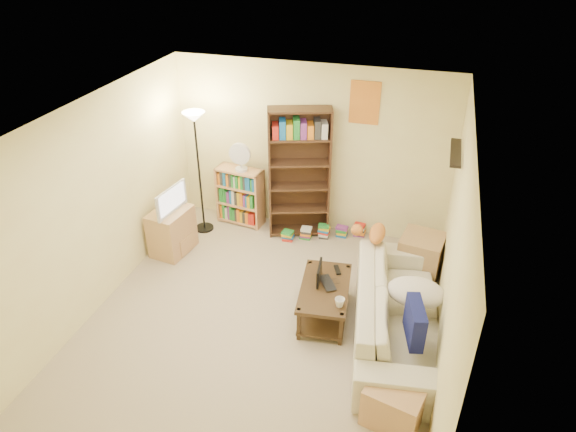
{
  "coord_description": "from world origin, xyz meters",
  "views": [
    {
      "loc": [
        1.61,
        -4.37,
        4.2
      ],
      "look_at": [
        0.11,
        0.7,
        1.05
      ],
      "focal_mm": 32.0,
      "sensor_mm": 36.0,
      "label": 1
    }
  ],
  "objects_px": {
    "sofa": "(398,311)",
    "tabby_cat": "(374,233)",
    "short_bookshelf": "(240,196)",
    "tall_bookshelf": "(299,171)",
    "tv_stand": "(172,231)",
    "floor_lamp": "(196,138)",
    "end_cabinet": "(394,404)",
    "mug": "(340,303)",
    "desk_fan": "(240,157)",
    "side_table": "(420,256)",
    "coffee_table": "(324,297)",
    "laptop": "(331,282)",
    "television": "(168,199)"
  },
  "relations": [
    {
      "from": "television",
      "to": "tall_bookshelf",
      "type": "bearing_deg",
      "value": -50.26
    },
    {
      "from": "tabby_cat",
      "to": "side_table",
      "type": "height_order",
      "value": "tabby_cat"
    },
    {
      "from": "tabby_cat",
      "to": "mug",
      "type": "xyz_separation_m",
      "value": [
        -0.2,
        -1.07,
        -0.29
      ]
    },
    {
      "from": "mug",
      "to": "tv_stand",
      "type": "xyz_separation_m",
      "value": [
        -2.6,
        1.04,
        -0.17
      ]
    },
    {
      "from": "sofa",
      "to": "tv_stand",
      "type": "xyz_separation_m",
      "value": [
        -3.23,
        0.83,
        -0.02
      ]
    },
    {
      "from": "tall_bookshelf",
      "to": "side_table",
      "type": "distance_m",
      "value": 2.04
    },
    {
      "from": "laptop",
      "to": "short_bookshelf",
      "type": "xyz_separation_m",
      "value": [
        -1.79,
        1.69,
        -0.0
      ]
    },
    {
      "from": "laptop",
      "to": "side_table",
      "type": "relative_size",
      "value": 0.62
    },
    {
      "from": "floor_lamp",
      "to": "end_cabinet",
      "type": "height_order",
      "value": "floor_lamp"
    },
    {
      "from": "sofa",
      "to": "floor_lamp",
      "type": "xyz_separation_m",
      "value": [
        -3.06,
        1.49,
        1.14
      ]
    },
    {
      "from": "tall_bookshelf",
      "to": "sofa",
      "type": "bearing_deg",
      "value": -66.0
    },
    {
      "from": "television",
      "to": "floor_lamp",
      "type": "bearing_deg",
      "value": -6.44
    },
    {
      "from": "sofa",
      "to": "side_table",
      "type": "xyz_separation_m",
      "value": [
        0.17,
        1.22,
        -0.05
      ]
    },
    {
      "from": "television",
      "to": "floor_lamp",
      "type": "xyz_separation_m",
      "value": [
        0.17,
        0.66,
        0.65
      ]
    },
    {
      "from": "mug",
      "to": "tv_stand",
      "type": "bearing_deg",
      "value": 158.21
    },
    {
      "from": "sofa",
      "to": "coffee_table",
      "type": "height_order",
      "value": "sofa"
    },
    {
      "from": "sofa",
      "to": "tv_stand",
      "type": "distance_m",
      "value": 3.34
    },
    {
      "from": "mug",
      "to": "end_cabinet",
      "type": "height_order",
      "value": "mug"
    },
    {
      "from": "tabby_cat",
      "to": "side_table",
      "type": "distance_m",
      "value": 0.86
    },
    {
      "from": "tv_stand",
      "to": "desk_fan",
      "type": "height_order",
      "value": "desk_fan"
    },
    {
      "from": "laptop",
      "to": "coffee_table",
      "type": "bearing_deg",
      "value": 113.46
    },
    {
      "from": "tv_stand",
      "to": "floor_lamp",
      "type": "xyz_separation_m",
      "value": [
        0.17,
        0.66,
        1.16
      ]
    },
    {
      "from": "sofa",
      "to": "short_bookshelf",
      "type": "distance_m",
      "value": 3.18
    },
    {
      "from": "laptop",
      "to": "desk_fan",
      "type": "bearing_deg",
      "value": 15.63
    },
    {
      "from": "coffee_table",
      "to": "tall_bookshelf",
      "type": "distance_m",
      "value": 2.04
    },
    {
      "from": "tall_bookshelf",
      "to": "end_cabinet",
      "type": "xyz_separation_m",
      "value": [
        1.75,
        -2.97,
        -0.81
      ]
    },
    {
      "from": "coffee_table",
      "to": "floor_lamp",
      "type": "relative_size",
      "value": 0.57
    },
    {
      "from": "tall_bookshelf",
      "to": "end_cabinet",
      "type": "bearing_deg",
      "value": -77.92
    },
    {
      "from": "laptop",
      "to": "floor_lamp",
      "type": "height_order",
      "value": "floor_lamp"
    },
    {
      "from": "side_table",
      "to": "television",
      "type": "bearing_deg",
      "value": -173.34
    },
    {
      "from": "coffee_table",
      "to": "tall_bookshelf",
      "type": "xyz_separation_m",
      "value": [
        -0.79,
        1.73,
        0.74
      ]
    },
    {
      "from": "television",
      "to": "coffee_table",
      "type": "bearing_deg",
      "value": -99.51
    },
    {
      "from": "tv_stand",
      "to": "tall_bookshelf",
      "type": "distance_m",
      "value": 1.99
    },
    {
      "from": "short_bookshelf",
      "to": "mug",
      "type": "bearing_deg",
      "value": -38.7
    },
    {
      "from": "mug",
      "to": "floor_lamp",
      "type": "distance_m",
      "value": 3.13
    },
    {
      "from": "sofa",
      "to": "tabby_cat",
      "type": "bearing_deg",
      "value": 18.61
    },
    {
      "from": "television",
      "to": "sofa",
      "type": "bearing_deg",
      "value": -96.36
    },
    {
      "from": "sofa",
      "to": "tall_bookshelf",
      "type": "distance_m",
      "value": 2.54
    },
    {
      "from": "tabby_cat",
      "to": "mug",
      "type": "height_order",
      "value": "tabby_cat"
    },
    {
      "from": "laptop",
      "to": "tv_stand",
      "type": "xyz_separation_m",
      "value": [
        -2.43,
        0.67,
        -0.13
      ]
    },
    {
      "from": "laptop",
      "to": "tv_stand",
      "type": "distance_m",
      "value": 2.52
    },
    {
      "from": "end_cabinet",
      "to": "side_table",
      "type": "bearing_deg",
      "value": 88.32
    },
    {
      "from": "laptop",
      "to": "mug",
      "type": "height_order",
      "value": "mug"
    },
    {
      "from": "desk_fan",
      "to": "floor_lamp",
      "type": "height_order",
      "value": "floor_lamp"
    },
    {
      "from": "tall_bookshelf",
      "to": "floor_lamp",
      "type": "xyz_separation_m",
      "value": [
        -1.41,
        -0.31,
        0.46
      ]
    },
    {
      "from": "coffee_table",
      "to": "floor_lamp",
      "type": "xyz_separation_m",
      "value": [
        -2.2,
        1.41,
        1.19
      ]
    },
    {
      "from": "tabby_cat",
      "to": "end_cabinet",
      "type": "distance_m",
      "value": 2.17
    },
    {
      "from": "short_bookshelf",
      "to": "floor_lamp",
      "type": "distance_m",
      "value": 1.19
    },
    {
      "from": "tabby_cat",
      "to": "desk_fan",
      "type": "height_order",
      "value": "desk_fan"
    },
    {
      "from": "mug",
      "to": "desk_fan",
      "type": "xyz_separation_m",
      "value": [
        -1.91,
        2.01,
        0.64
      ]
    }
  ]
}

